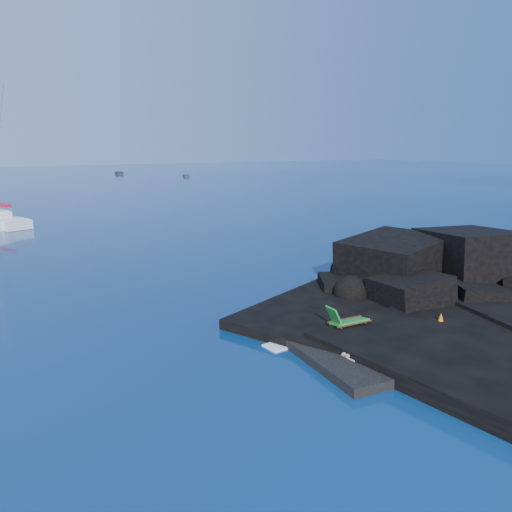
{
  "coord_description": "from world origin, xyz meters",
  "views": [
    {
      "loc": [
        -10.11,
        -12.78,
        7.85
      ],
      "look_at": [
        3.46,
        9.8,
        2.0
      ],
      "focal_mm": 35.0,
      "sensor_mm": 36.0,
      "label": 1
    }
  ],
  "objects_px": {
    "sunbather": "(363,348)",
    "distant_boat_b": "(186,177)",
    "distant_boat_a": "(119,174)",
    "marker_cone": "(441,320)",
    "deck_chair": "(350,316)"
  },
  "relations": [
    {
      "from": "sunbather",
      "to": "distant_boat_b",
      "type": "relative_size",
      "value": 0.41
    },
    {
      "from": "sunbather",
      "to": "distant_boat_a",
      "type": "height_order",
      "value": "sunbather"
    },
    {
      "from": "sunbather",
      "to": "distant_boat_a",
      "type": "xyz_separation_m",
      "value": [
        27.44,
        127.37,
        -0.52
      ]
    },
    {
      "from": "distant_boat_a",
      "to": "distant_boat_b",
      "type": "height_order",
      "value": "distant_boat_a"
    },
    {
      "from": "marker_cone",
      "to": "distant_boat_a",
      "type": "bearing_deg",
      "value": 79.83
    },
    {
      "from": "distant_boat_a",
      "to": "distant_boat_b",
      "type": "xyz_separation_m",
      "value": [
        11.33,
        -20.55,
        0.0
      ]
    },
    {
      "from": "marker_cone",
      "to": "distant_boat_b",
      "type": "xyz_separation_m",
      "value": [
        34.13,
        106.52,
        -0.66
      ]
    },
    {
      "from": "deck_chair",
      "to": "distant_boat_b",
      "type": "xyz_separation_m",
      "value": [
        37.67,
        104.82,
        -0.98
      ]
    },
    {
      "from": "marker_cone",
      "to": "distant_boat_b",
      "type": "relative_size",
      "value": 0.16
    },
    {
      "from": "marker_cone",
      "to": "distant_boat_a",
      "type": "xyz_separation_m",
      "value": [
        22.8,
        127.07,
        -0.66
      ]
    },
    {
      "from": "marker_cone",
      "to": "distant_boat_a",
      "type": "distance_m",
      "value": 129.1
    },
    {
      "from": "sunbather",
      "to": "distant_boat_a",
      "type": "relative_size",
      "value": 0.32
    },
    {
      "from": "deck_chair",
      "to": "sunbather",
      "type": "height_order",
      "value": "deck_chair"
    },
    {
      "from": "sunbather",
      "to": "distant_boat_b",
      "type": "height_order",
      "value": "sunbather"
    },
    {
      "from": "deck_chair",
      "to": "marker_cone",
      "type": "relative_size",
      "value": 2.94
    }
  ]
}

